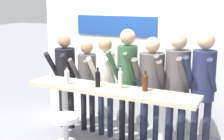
% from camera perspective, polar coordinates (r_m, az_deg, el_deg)
% --- Properties ---
extents(back_wall, '(4.16, 0.12, 2.66)m').
position_cam_1_polar(back_wall, '(5.61, 5.73, 3.05)').
color(back_wall, white).
rests_on(back_wall, ground_plane).
extents(tasting_table, '(2.56, 0.50, 1.04)m').
position_cam_1_polar(tasting_table, '(4.53, -0.42, -5.40)').
color(tasting_table, beige).
rests_on(tasting_table, ground_plane).
extents(bar_stool, '(0.39, 0.39, 0.75)m').
position_cam_1_polar(bar_stool, '(4.37, -8.48, -11.36)').
color(bar_stool, silver).
rests_on(bar_stool, ground_plane).
extents(person_far_left, '(0.41, 0.52, 1.69)m').
position_cam_1_polar(person_far_left, '(5.52, -8.58, -0.22)').
color(person_far_left, black).
rests_on(person_far_left, ground_plane).
extents(person_left, '(0.37, 0.48, 1.60)m').
position_cam_1_polar(person_left, '(5.34, -4.59, -1.11)').
color(person_left, black).
rests_on(person_left, ground_plane).
extents(person_center_left, '(0.38, 0.51, 1.67)m').
position_cam_1_polar(person_center_left, '(5.12, -1.25, -1.07)').
color(person_center_left, '#23283D').
rests_on(person_center_left, ground_plane).
extents(person_center, '(0.41, 0.56, 1.84)m').
position_cam_1_polar(person_center, '(4.87, 2.75, -0.41)').
color(person_center, black).
rests_on(person_center, ground_plane).
extents(person_center_right, '(0.48, 0.58, 1.73)m').
position_cam_1_polar(person_center_right, '(4.79, 7.20, -1.91)').
color(person_center_right, '#23283D').
rests_on(person_center_right, ground_plane).
extents(person_right, '(0.50, 0.62, 1.82)m').
position_cam_1_polar(person_right, '(4.67, 11.78, -1.66)').
color(person_right, '#23283D').
rests_on(person_right, ground_plane).
extents(person_far_right, '(0.42, 0.57, 1.86)m').
position_cam_1_polar(person_far_right, '(4.54, 16.31, -1.85)').
color(person_far_right, '#23283D').
rests_on(person_far_right, ground_plane).
extents(wine_bottle_0, '(0.08, 0.08, 0.28)m').
position_cam_1_polar(wine_bottle_0, '(4.33, 6.10, -2.16)').
color(wine_bottle_0, '#4C1E0F').
rests_on(wine_bottle_0, tasting_table).
extents(wine_bottle_1, '(0.07, 0.07, 0.33)m').
position_cam_1_polar(wine_bottle_1, '(4.43, 1.54, -1.53)').
color(wine_bottle_1, '#B7BCC1').
rests_on(wine_bottle_1, tasting_table).
extents(wine_bottle_2, '(0.07, 0.07, 0.29)m').
position_cam_1_polar(wine_bottle_2, '(4.51, -2.63, -1.46)').
color(wine_bottle_2, black).
rests_on(wine_bottle_2, tasting_table).
extents(wine_bottle_3, '(0.08, 0.08, 0.27)m').
position_cam_1_polar(wine_bottle_3, '(4.71, -8.22, -1.06)').
color(wine_bottle_3, '#B7BCC1').
rests_on(wine_bottle_3, tasting_table).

